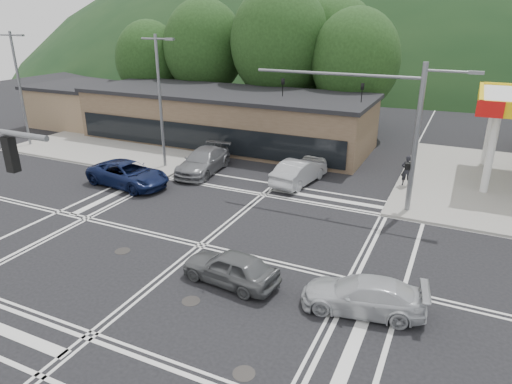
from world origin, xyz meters
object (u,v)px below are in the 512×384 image
at_px(car_queue_a, 299,172).
at_px(pedestrian, 407,171).
at_px(car_northbound, 203,161).
at_px(car_blue_west, 128,174).
at_px(car_grey_center, 230,267).
at_px(car_queue_b, 320,153).
at_px(car_silver_east, 363,295).

distance_m(car_queue_a, pedestrian, 6.66).
relative_size(car_northbound, pedestrian, 2.83).
distance_m(car_blue_west, car_grey_center, 13.28).
height_order(car_blue_west, car_grey_center, car_blue_west).
xyz_separation_m(car_grey_center, pedestrian, (4.79, 14.30, 0.43)).
distance_m(car_queue_a, car_queue_b, 4.63).
height_order(car_silver_east, car_queue_b, car_queue_b).
distance_m(car_silver_east, car_northbound, 17.46).
relative_size(car_grey_center, pedestrian, 2.10).
bearing_deg(pedestrian, car_blue_west, 17.29).
distance_m(car_blue_west, car_queue_b, 13.52).
bearing_deg(car_silver_east, car_queue_b, -166.89).
bearing_deg(pedestrian, car_silver_east, 85.16).
distance_m(car_queue_a, car_northbound, 6.76).
bearing_deg(car_northbound, car_queue_b, 33.72).
distance_m(car_grey_center, car_silver_east, 5.26).
height_order(car_grey_center, car_queue_b, car_queue_b).
xyz_separation_m(car_queue_a, car_queue_b, (-0.13, 4.63, -0.01)).
height_order(car_grey_center, car_silver_east, car_grey_center).
bearing_deg(car_silver_east, car_northbound, -139.11).
height_order(car_queue_a, car_queue_b, car_queue_a).
distance_m(car_blue_west, car_silver_east, 17.75).
distance_m(car_silver_east, car_queue_a, 13.58).
bearing_deg(car_blue_west, car_northbound, -27.72).
bearing_deg(pedestrian, car_grey_center, 64.76).
height_order(car_blue_west, car_silver_east, car_blue_west).
xyz_separation_m(car_blue_west, car_northbound, (2.92, 4.29, 0.03)).
relative_size(car_blue_west, car_silver_east, 1.24).
xyz_separation_m(car_queue_b, car_northbound, (-6.59, -5.32, 0.01)).
bearing_deg(pedestrian, car_northbound, 5.47).
relative_size(car_silver_east, car_queue_a, 0.93).
relative_size(car_blue_west, car_queue_a, 1.15).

